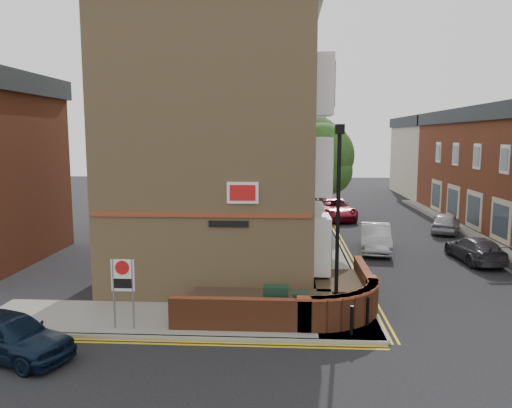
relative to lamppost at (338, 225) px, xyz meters
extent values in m
plane|color=black|center=(-1.60, -1.20, -3.34)|extent=(120.00, 120.00, 0.00)
cube|color=gray|center=(-5.10, 0.30, -3.28)|extent=(13.00, 3.00, 0.12)
cube|color=gray|center=(0.40, 14.80, -3.28)|extent=(2.00, 32.00, 0.12)
cube|color=gray|center=(-5.10, -1.20, -3.28)|extent=(13.00, 0.15, 0.12)
cube|color=gray|center=(1.40, 14.80, -3.28)|extent=(0.15, 32.00, 0.12)
cube|color=gray|center=(9.40, 11.80, -3.28)|extent=(0.15, 40.00, 0.12)
cube|color=gold|center=(-5.10, -1.45, -3.34)|extent=(13.00, 0.28, 0.01)
cube|color=gold|center=(1.65, 14.80, -3.34)|extent=(0.28, 32.00, 0.01)
cube|color=tan|center=(-4.60, 6.80, 2.28)|extent=(8.00, 10.00, 11.00)
cube|color=#2C3034|center=(-4.60, 6.80, 8.38)|extent=(8.40, 10.40, 1.20)
cube|color=brown|center=(-4.60, 1.77, -0.02)|extent=(7.80, 0.06, 0.15)
cube|color=white|center=(-3.10, 1.76, 0.78)|extent=(1.10, 0.05, 0.75)
cube|color=black|center=(-3.60, 1.76, -0.32)|extent=(1.40, 0.04, 0.22)
cylinder|color=black|center=(0.00, 0.00, -0.22)|extent=(0.12, 0.12, 6.00)
cylinder|color=black|center=(0.00, 0.00, -2.82)|extent=(0.20, 0.20, 0.80)
cube|color=black|center=(0.00, 0.00, 2.93)|extent=(0.25, 0.50, 0.30)
cube|color=#16331E|center=(-1.90, 0.10, -2.62)|extent=(0.80, 0.45, 1.20)
cube|color=#16331E|center=(-1.10, -0.20, -2.67)|extent=(0.55, 0.40, 1.10)
cylinder|color=black|center=(0.40, -0.80, -2.77)|extent=(0.11, 0.11, 0.90)
cylinder|color=black|center=(1.00, 0.00, -2.77)|extent=(0.11, 0.11, 0.90)
cylinder|color=slate|center=(-6.90, -0.70, -2.12)|extent=(0.06, 0.06, 2.20)
cylinder|color=slate|center=(-6.30, -0.70, -2.12)|extent=(0.06, 0.06, 2.20)
cube|color=white|center=(-6.60, -0.70, -1.52)|extent=(0.72, 0.04, 1.00)
cylinder|color=red|center=(-6.60, -0.73, -1.27)|extent=(0.44, 0.02, 0.44)
cube|color=beige|center=(12.90, 36.80, 0.16)|extent=(5.00, 12.00, 7.00)
cube|color=#2C3034|center=(12.90, 36.80, 4.16)|extent=(5.40, 12.40, 1.00)
cylinder|color=#382B1E|center=(0.40, 12.80, -0.95)|extent=(0.24, 0.24, 4.55)
sphere|color=#254717|center=(0.40, 12.80, 1.65)|extent=(3.64, 3.64, 3.64)
sphere|color=#254717|center=(0.80, 12.50, 0.81)|extent=(2.60, 2.60, 2.60)
sphere|color=#254717|center=(0.10, 13.20, 1.20)|extent=(2.86, 2.86, 2.86)
cylinder|color=#382B1E|center=(0.40, 20.80, -0.70)|extent=(0.24, 0.24, 5.04)
sphere|color=#254717|center=(0.40, 20.80, 2.18)|extent=(4.03, 4.03, 4.03)
sphere|color=#254717|center=(0.80, 20.50, 1.24)|extent=(2.88, 2.88, 2.88)
sphere|color=#254717|center=(0.10, 21.20, 1.67)|extent=(3.17, 3.17, 3.17)
cylinder|color=#382B1E|center=(0.40, 28.80, -0.84)|extent=(0.24, 0.24, 4.76)
sphere|color=#254717|center=(0.40, 28.80, 1.88)|extent=(3.81, 3.81, 3.81)
sphere|color=#254717|center=(0.80, 28.50, 0.99)|extent=(2.72, 2.72, 2.72)
sphere|color=#254717|center=(0.10, 29.20, 1.40)|extent=(2.99, 2.99, 2.99)
cylinder|color=black|center=(0.80, 23.80, -1.62)|extent=(0.10, 0.10, 3.20)
imported|color=black|center=(0.80, 23.80, 0.48)|extent=(0.20, 0.16, 1.00)
imported|color=black|center=(-9.15, -2.67, -2.70)|extent=(4.08, 2.73, 1.29)
imported|color=#A7A9AF|center=(3.16, 10.93, -2.63)|extent=(2.09, 4.52, 1.44)
imported|color=maroon|center=(2.00, 21.19, -2.59)|extent=(3.15, 5.71, 1.52)
imported|color=#323136|center=(7.61, 8.96, -2.74)|extent=(2.00, 4.30, 1.22)
imported|color=#999AA0|center=(8.52, 16.35, -2.69)|extent=(2.84, 4.13, 1.30)
camera|label=1|loc=(-1.63, -15.31, 2.72)|focal=35.00mm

